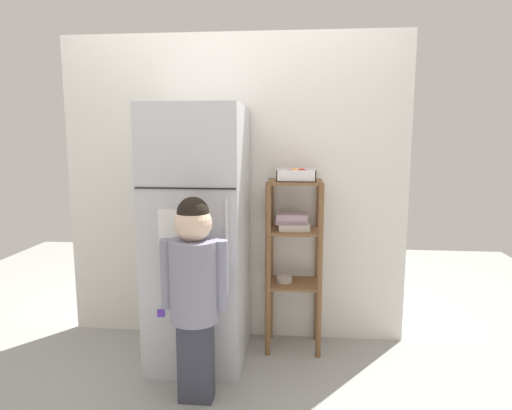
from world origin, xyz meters
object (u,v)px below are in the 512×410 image
object	(u,v)px
refrigerator	(199,235)
fruit_bin	(297,175)
pantry_shelf_unit	(293,244)
child_standing	(194,280)

from	to	relation	value
refrigerator	fruit_bin	distance (m)	0.74
pantry_shelf_unit	child_standing	bearing A→B (deg)	-127.40
pantry_shelf_unit	fruit_bin	distance (m)	0.46
refrigerator	pantry_shelf_unit	size ratio (longest dim) A/B	1.41
child_standing	fruit_bin	xyz separation A→B (m)	(0.53, 0.66, 0.50)
refrigerator	child_standing	distance (m)	0.52
child_standing	pantry_shelf_unit	world-z (taller)	pantry_shelf_unit
child_standing	fruit_bin	size ratio (longest dim) A/B	4.53
refrigerator	fruit_bin	xyz separation A→B (m)	(0.61, 0.16, 0.37)
child_standing	fruit_bin	world-z (taller)	fruit_bin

